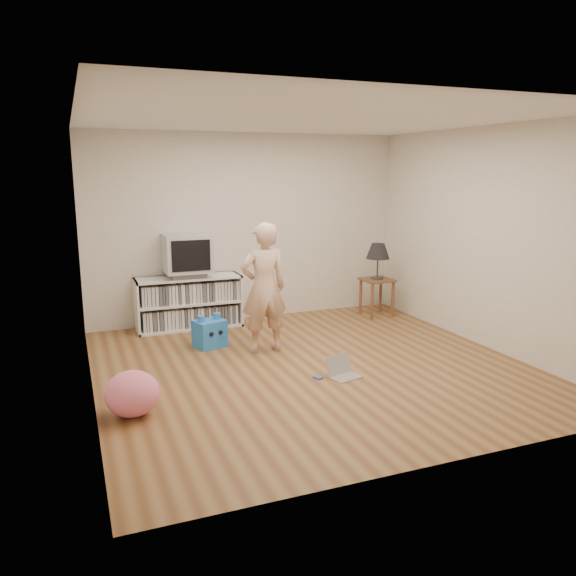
# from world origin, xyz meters

# --- Properties ---
(ground) EXTENTS (4.50, 4.50, 0.00)m
(ground) POSITION_xyz_m (0.00, 0.00, 0.00)
(ground) COLOR brown
(ground) RESTS_ON ground
(walls) EXTENTS (4.52, 4.52, 2.60)m
(walls) POSITION_xyz_m (0.00, 0.00, 1.30)
(walls) COLOR beige
(walls) RESTS_ON ground
(ceiling) EXTENTS (4.50, 4.50, 0.01)m
(ceiling) POSITION_xyz_m (0.00, 0.00, 2.60)
(ceiling) COLOR white
(ceiling) RESTS_ON walls
(media_unit) EXTENTS (1.40, 0.45, 0.70)m
(media_unit) POSITION_xyz_m (-0.92, 2.04, 0.35)
(media_unit) COLOR white
(media_unit) RESTS_ON ground
(dvd_deck) EXTENTS (0.45, 0.35, 0.07)m
(dvd_deck) POSITION_xyz_m (-0.92, 2.02, 0.73)
(dvd_deck) COLOR gray
(dvd_deck) RESTS_ON media_unit
(crt_tv) EXTENTS (0.60, 0.53, 0.50)m
(crt_tv) POSITION_xyz_m (-0.92, 2.02, 1.02)
(crt_tv) COLOR #B1B1B7
(crt_tv) RESTS_ON dvd_deck
(side_table) EXTENTS (0.42, 0.42, 0.55)m
(side_table) POSITION_xyz_m (1.76, 1.65, 0.42)
(side_table) COLOR brown
(side_table) RESTS_ON ground
(table_lamp) EXTENTS (0.34, 0.34, 0.52)m
(table_lamp) POSITION_xyz_m (1.76, 1.65, 0.94)
(table_lamp) COLOR #333333
(table_lamp) RESTS_ON side_table
(person) EXTENTS (0.55, 0.36, 1.52)m
(person) POSITION_xyz_m (-0.30, 0.69, 0.76)
(person) COLOR beige
(person) RESTS_ON ground
(laptop) EXTENTS (0.37, 0.33, 0.22)m
(laptop) POSITION_xyz_m (0.17, -0.40, 0.06)
(laptop) COLOR silver
(laptop) RESTS_ON ground
(playing_cards) EXTENTS (0.09, 0.11, 0.02)m
(playing_cards) POSITION_xyz_m (-0.09, -0.37, 0.01)
(playing_cards) COLOR #3E5DA6
(playing_cards) RESTS_ON ground
(plush_blue) EXTENTS (0.42, 0.37, 0.40)m
(plush_blue) POSITION_xyz_m (-0.86, 1.08, 0.17)
(plush_blue) COLOR blue
(plush_blue) RESTS_ON ground
(plush_pink) EXTENTS (0.56, 0.56, 0.40)m
(plush_pink) POSITION_xyz_m (-1.95, -0.58, 0.20)
(plush_pink) COLOR pink
(plush_pink) RESTS_ON ground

